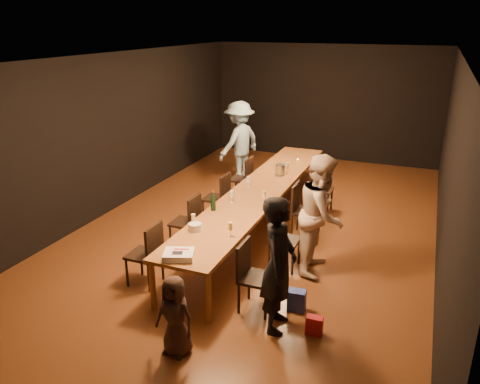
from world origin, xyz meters
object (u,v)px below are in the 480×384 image
at_px(chair_left_0, 144,254).
at_px(chair_left_1, 185,222).
at_px(chair_right_1, 285,239).
at_px(man_blue, 239,142).
at_px(table, 259,192).
at_px(chair_right_2, 305,211).
at_px(child, 175,316).
at_px(chair_right_0, 257,277).
at_px(chair_left_3, 240,179).
at_px(birthday_cake, 179,255).
at_px(plate_stack, 195,227).
at_px(chair_left_2, 216,198).
at_px(woman_tan, 322,214).
at_px(woman_birthday, 279,265).
at_px(chair_right_3, 321,189).
at_px(champagne_bottle, 213,200).
at_px(ice_bucket, 280,170).

xyz_separation_m(chair_left_0, chair_left_1, (0.00, 1.20, 0.00)).
distance_m(chair_right_1, man_blue, 4.26).
relative_size(table, chair_right_2, 6.45).
bearing_deg(man_blue, child, 35.81).
xyz_separation_m(chair_right_0, chair_left_3, (-1.70, 3.60, 0.00)).
height_order(birthday_cake, plate_stack, plate_stack).
bearing_deg(chair_left_1, child, -153.75).
bearing_deg(chair_left_2, child, -161.95).
xyz_separation_m(woman_tan, birthday_cake, (-1.41, -1.73, -0.10)).
distance_m(chair_left_2, child, 3.72).
bearing_deg(birthday_cake, woman_birthday, -15.35).
bearing_deg(chair_right_2, chair_left_1, -54.78).
distance_m(chair_right_2, birthday_cake, 2.94).
bearing_deg(birthday_cake, chair_right_3, 55.90).
relative_size(plate_stack, champagne_bottle, 0.56).
bearing_deg(chair_left_2, woman_birthday, -142.17).
bearing_deg(table, chair_left_0, -109.50).
relative_size(chair_right_3, champagne_bottle, 2.74).
distance_m(chair_right_3, birthday_cake, 4.10).
distance_m(chair_left_2, man_blue, 2.50).
xyz_separation_m(birthday_cake, plate_stack, (-0.19, 0.80, 0.01)).
bearing_deg(chair_left_1, chair_right_3, -35.31).
relative_size(chair_left_2, plate_stack, 4.91).
xyz_separation_m(chair_right_3, woman_tan, (0.50, -2.26, 0.43)).
relative_size(woman_birthday, ice_bucket, 8.42).
distance_m(chair_right_3, chair_left_2, 2.08).
height_order(chair_right_0, woman_tan, woman_tan).
distance_m(man_blue, plate_stack, 4.53).
relative_size(chair_left_2, chair_left_3, 1.00).
xyz_separation_m(chair_left_3, woman_tan, (2.20, -2.26, 0.43)).
bearing_deg(chair_right_1, woman_birthday, 13.87).
bearing_deg(chair_left_2, champagne_bottle, -156.64).
distance_m(woman_tan, champagne_bottle, 1.69).
distance_m(chair_left_0, woman_birthday, 2.11).
relative_size(chair_left_3, woman_tan, 0.52).
xyz_separation_m(chair_right_1, chair_left_2, (-1.70, 1.20, 0.00)).
xyz_separation_m(chair_right_3, plate_stack, (-1.10, -3.18, 0.34)).
bearing_deg(chair_right_3, chair_right_1, -0.00).
bearing_deg(child, chair_right_0, 70.00).
distance_m(chair_right_1, champagne_bottle, 1.27).
bearing_deg(chair_right_3, chair_left_1, -35.31).
height_order(chair_right_3, champagne_bottle, champagne_bottle).
relative_size(chair_left_0, chair_left_2, 1.00).
height_order(chair_right_1, champagne_bottle, champagne_bottle).
xyz_separation_m(child, ice_bucket, (-0.21, 4.46, 0.37)).
bearing_deg(woman_birthday, man_blue, 18.92).
relative_size(chair_right_3, man_blue, 0.50).
bearing_deg(child, chair_left_0, 140.98).
xyz_separation_m(table, chair_right_1, (0.85, -1.20, -0.24)).
bearing_deg(birthday_cake, ice_bucket, 66.46).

